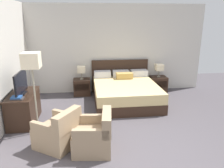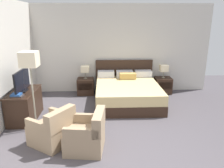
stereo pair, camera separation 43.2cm
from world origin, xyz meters
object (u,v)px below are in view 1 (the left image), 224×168
Objects in this scene: bed at (125,91)px; nightstand_right at (158,84)px; nightstand_left at (82,87)px; tv at (21,83)px; table_lamp_right at (159,67)px; floor_lamp at (32,66)px; dresser at (24,107)px; book_blue_cover at (16,97)px; table_lamp_left at (81,70)px; book_red_cover at (17,99)px; armchair_by_window at (59,132)px; armchair_companion at (95,136)px.

bed reaches higher than nightstand_right.
nightstand_left is 0.58× the size of tv.
floor_lamp is (-3.43, -2.34, 0.63)m from table_lamp_right.
dresser is (-1.33, -1.77, 0.11)m from nightstand_left.
nightstand_right is at bearing 34.22° from floor_lamp.
table_lamp_right is 4.42m from book_blue_cover.
floor_lamp is at bearing -111.45° from table_lamp_left.
nightstand_left is 2.32m from tv.
armchair_by_window reaches higher than book_red_cover.
book_blue_cover is at bearing -151.91° from bed.
tv is at bearing -155.34° from nightstand_right.
floor_lamp reaches higher than table_lamp_right.
book_blue_cover reaches higher than nightstand_left.
dresser is at bearing 128.50° from armchair_by_window.
nightstand_left is 1.00× the size of nightstand_right.
nightstand_left is at bearing 94.61° from armchair_companion.
book_blue_cover is (-2.60, -1.39, 0.45)m from bed.
tv reaches higher than nightstand_right.
nightstand_right is 0.55× the size of armchair_by_window.
book_red_cover is at bearing -90.32° from tv.
nightstand_right is at bearing 44.85° from armchair_by_window.
nightstand_right is 4.32m from floor_lamp.
nightstand_left is 2.78m from floor_lamp.
nightstand_right is at bearing 29.12° from book_red_cover.
table_lamp_left is at bearing 94.60° from armchair_companion.
floor_lamp is at bearing -53.83° from dresser.
bed is 5.02× the size of table_lamp_right.
nightstand_left is at bearing 68.54° from floor_lamp.
table_lamp_left is 2.51m from table_lamp_right.
armchair_by_window is (-2.93, -2.92, -0.54)m from table_lamp_right.
table_lamp_right is at bearing 90.00° from nightstand_right.
floor_lamp is at bearing -24.98° from book_red_cover.
armchair_companion is 1.84m from floor_lamp.
nightstand_left is at bearing 57.87° from book_blue_cover.
tv reaches higher than table_lamp_left.
table_lamp_right is 0.55× the size of armchair_companion.
table_lamp_left reaches higher than armchair_by_window.
nightstand_left is at bearing -179.97° from table_lamp_right.
book_red_cover is at bearing -121.83° from table_lamp_left.
dresser is 1.30m from floor_lamp.
dresser is 1.26× the size of tv.
armchair_companion is (1.58, -1.37, -0.08)m from dresser.
nightstand_right is 0.68× the size of armchair_companion.
armchair_by_window is at bearing -135.14° from table_lamp_right.
table_lamp_right is at bearing 30.97° from bed.
nightstand_left is at bearing 149.10° from bed.
dresser is at bearing 87.83° from book_blue_cover.
bed is at bearing 21.43° from dresser.
armchair_by_window is 0.55× the size of floor_lamp.
table_lamp_left reaches higher than armchair_companion.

